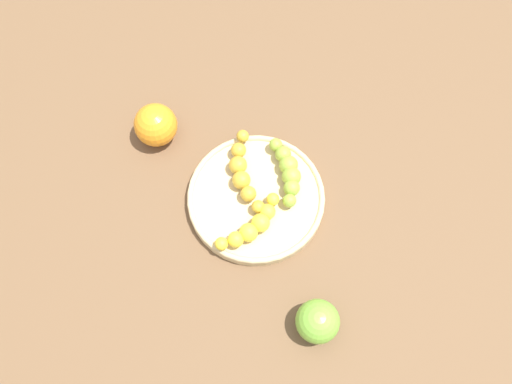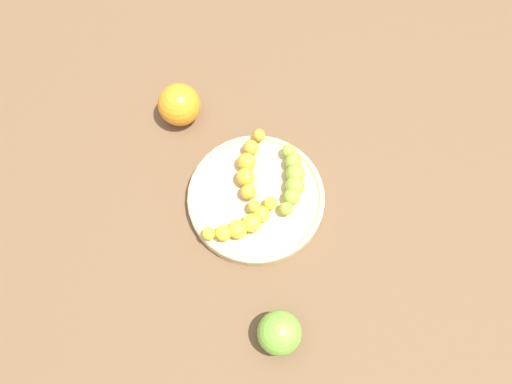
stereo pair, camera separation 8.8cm
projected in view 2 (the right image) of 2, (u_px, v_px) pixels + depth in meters
ground_plane at (256, 200)px, 0.92m from camera, size 2.40×2.40×0.00m
fruit_bowl at (256, 198)px, 0.91m from camera, size 0.23×0.23×0.02m
banana_spotted at (249, 169)px, 0.90m from camera, size 0.16×0.05×0.03m
banana_yellow at (243, 224)px, 0.86m from camera, size 0.09×0.11×0.03m
banana_green at (293, 179)px, 0.89m from camera, size 0.13×0.04×0.03m
orange_fruit at (179, 105)px, 0.95m from camera, size 0.08×0.08×0.08m
apple_green at (280, 333)px, 0.80m from camera, size 0.07×0.07×0.07m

